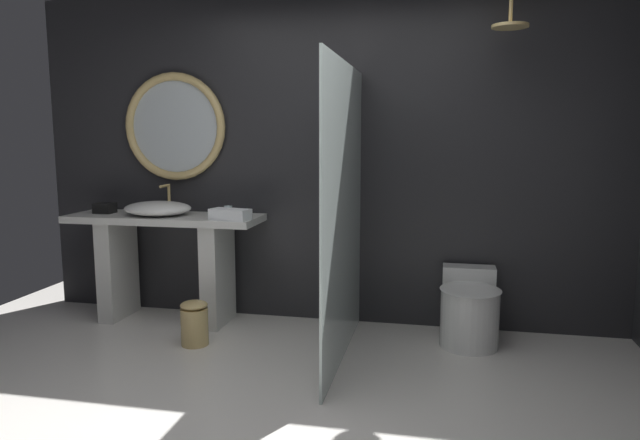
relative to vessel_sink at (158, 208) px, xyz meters
name	(u,v)px	position (x,y,z in m)	size (l,w,h in m)	color
ground_plane	(254,432)	(1.29, -1.54, -0.92)	(5.76, 5.76, 0.00)	silver
back_wall_panel	(327,159)	(1.29, 0.36, 0.38)	(4.80, 0.10, 2.60)	#232326
vanity_counter	(166,255)	(0.04, 0.04, -0.38)	(1.54, 0.51, 0.86)	silver
vessel_sink	(158,208)	(0.00, 0.00, 0.00)	(0.53, 0.44, 0.23)	white
tumbler_cup	(228,212)	(0.59, -0.01, -0.01)	(0.06, 0.06, 0.09)	silver
tissue_box	(105,208)	(-0.49, 0.04, -0.02)	(0.15, 0.13, 0.08)	black
round_wall_mirror	(175,127)	(0.04, 0.27, 0.64)	(0.87, 0.07, 0.87)	tan
shower_glass_panel	(344,214)	(1.56, -0.44, 0.06)	(0.02, 1.49, 1.95)	silver
rain_shower_head	(510,23)	(2.59, -0.07, 1.29)	(0.24, 0.24, 0.32)	tan
toilet	(469,310)	(2.40, -0.02, -0.67)	(0.43, 0.61, 0.52)	white
waste_bin	(194,323)	(0.48, -0.45, -0.75)	(0.19, 0.19, 0.32)	tan
folded_hand_towel	(230,214)	(0.65, -0.12, -0.01)	(0.30, 0.14, 0.08)	white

